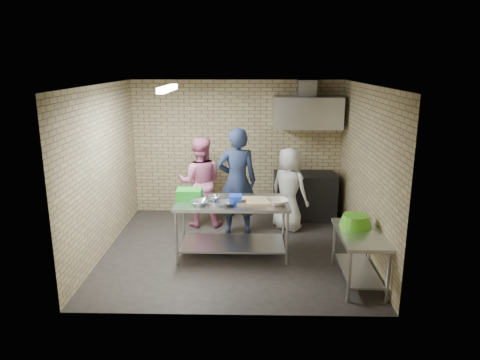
% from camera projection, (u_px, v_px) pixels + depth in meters
% --- Properties ---
extents(floor, '(4.20, 4.20, 0.00)m').
position_uv_depth(floor, '(234.00, 250.00, 7.51)').
color(floor, black).
rests_on(floor, ground).
extents(ceiling, '(4.20, 4.20, 0.00)m').
position_uv_depth(ceiling, '(233.00, 85.00, 6.82)').
color(ceiling, black).
rests_on(ceiling, ground).
extents(back_wall, '(4.20, 0.06, 2.70)m').
position_uv_depth(back_wall, '(237.00, 148.00, 9.10)').
color(back_wall, tan).
rests_on(back_wall, ground).
extents(front_wall, '(4.20, 0.06, 2.70)m').
position_uv_depth(front_wall, '(227.00, 212.00, 5.23)').
color(front_wall, tan).
rests_on(front_wall, ground).
extents(left_wall, '(0.06, 4.00, 2.70)m').
position_uv_depth(left_wall, '(103.00, 170.00, 7.21)').
color(left_wall, tan).
rests_on(left_wall, ground).
extents(right_wall, '(0.06, 4.00, 2.70)m').
position_uv_depth(right_wall, '(366.00, 172.00, 7.12)').
color(right_wall, tan).
rests_on(right_wall, ground).
extents(prep_table, '(1.79, 0.90, 0.90)m').
position_uv_depth(prep_table, '(233.00, 228.00, 7.24)').
color(prep_table, '#ACB0B3').
rests_on(prep_table, floor).
extents(side_counter, '(0.60, 1.20, 0.75)m').
position_uv_depth(side_counter, '(359.00, 258.00, 6.31)').
color(side_counter, silver).
rests_on(side_counter, floor).
extents(stove, '(1.20, 0.70, 0.90)m').
position_uv_depth(stove, '(304.00, 196.00, 8.96)').
color(stove, black).
rests_on(stove, floor).
extents(range_hood, '(1.30, 0.60, 0.60)m').
position_uv_depth(range_hood, '(307.00, 112.00, 8.59)').
color(range_hood, silver).
rests_on(range_hood, back_wall).
extents(hood_duct, '(0.35, 0.30, 0.30)m').
position_uv_depth(hood_duct, '(307.00, 88.00, 8.62)').
color(hood_duct, '#A5A8AD').
rests_on(hood_duct, back_wall).
extents(wall_shelf, '(0.80, 0.20, 0.04)m').
position_uv_depth(wall_shelf, '(321.00, 121.00, 8.81)').
color(wall_shelf, '#3F2B19').
rests_on(wall_shelf, back_wall).
extents(fluorescent_fixture, '(0.10, 1.25, 0.08)m').
position_uv_depth(fluorescent_fixture, '(168.00, 89.00, 6.86)').
color(fluorescent_fixture, white).
rests_on(fluorescent_fixture, ceiling).
extents(green_crate, '(0.40, 0.30, 0.16)m').
position_uv_depth(green_crate, '(189.00, 194.00, 7.24)').
color(green_crate, green).
rests_on(green_crate, prep_table).
extents(blue_tub, '(0.20, 0.20, 0.13)m').
position_uv_depth(blue_tub, '(235.00, 199.00, 7.01)').
color(blue_tub, blue).
rests_on(blue_tub, prep_table).
extents(cutting_board, '(0.55, 0.42, 0.03)m').
position_uv_depth(cutting_board, '(255.00, 201.00, 7.10)').
color(cutting_board, tan).
rests_on(cutting_board, prep_table).
extents(mixing_bowl_a, '(0.34, 0.34, 0.07)m').
position_uv_depth(mixing_bowl_a, '(200.00, 203.00, 6.94)').
color(mixing_bowl_a, silver).
rests_on(mixing_bowl_a, prep_table).
extents(mixing_bowl_b, '(0.26, 0.26, 0.07)m').
position_uv_depth(mixing_bowl_b, '(214.00, 198.00, 7.17)').
color(mixing_bowl_b, silver).
rests_on(mixing_bowl_b, prep_table).
extents(mixing_bowl_c, '(0.32, 0.32, 0.06)m').
position_uv_depth(mixing_bowl_c, '(225.00, 203.00, 6.91)').
color(mixing_bowl_c, '#B5B7BD').
rests_on(mixing_bowl_c, prep_table).
extents(ceramic_bowl, '(0.42, 0.42, 0.08)m').
position_uv_depth(ceramic_bowl, '(277.00, 202.00, 6.96)').
color(ceramic_bowl, beige).
rests_on(ceramic_bowl, prep_table).
extents(green_basin, '(0.46, 0.46, 0.17)m').
position_uv_depth(green_basin, '(356.00, 221.00, 6.44)').
color(green_basin, '#59C626').
rests_on(green_basin, side_counter).
extents(bottle_red, '(0.07, 0.07, 0.18)m').
position_uv_depth(bottle_red, '(308.00, 115.00, 8.79)').
color(bottle_red, '#B22619').
rests_on(bottle_red, wall_shelf).
extents(bottle_green, '(0.06, 0.06, 0.15)m').
position_uv_depth(bottle_green, '(329.00, 116.00, 8.78)').
color(bottle_green, green).
rests_on(bottle_green, wall_shelf).
extents(man_navy, '(0.74, 0.52, 1.94)m').
position_uv_depth(man_navy, '(237.00, 181.00, 8.02)').
color(man_navy, '#141833').
rests_on(man_navy, floor).
extents(woman_pink, '(0.85, 0.67, 1.70)m').
position_uv_depth(woman_pink, '(200.00, 182.00, 8.43)').
color(woman_pink, pink).
rests_on(woman_pink, floor).
extents(woman_white, '(0.89, 0.85, 1.54)m').
position_uv_depth(woman_white, '(289.00, 189.00, 8.27)').
color(woman_white, white).
rests_on(woman_white, floor).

